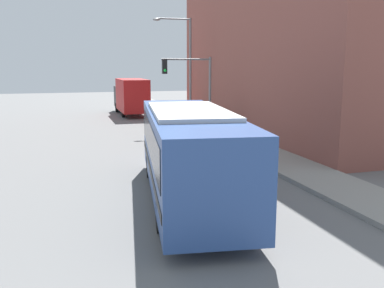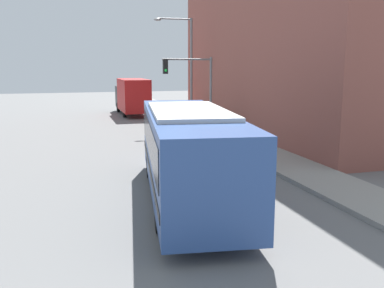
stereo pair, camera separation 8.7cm
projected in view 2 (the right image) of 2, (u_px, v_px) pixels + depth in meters
The scene contains 10 objects.
ground_plane at pixel (182, 195), 15.08m from camera, with size 120.00×120.00×0.00m, color slate.
sidewalk at pixel (187, 119), 35.53m from camera, with size 2.55×70.00×0.17m.
building_facade at pixel (278, 37), 28.60m from camera, with size 6.00×23.26×12.78m.
city_bus at pixel (188, 148), 14.32m from camera, with size 3.97×10.37×3.12m.
delivery_truck at pixel (132, 95), 39.25m from camera, with size 2.27×8.07×3.29m.
fire_hydrant at pixel (258, 149), 20.79m from camera, with size 0.22×0.29×0.69m.
traffic_light_pole at pixel (193, 81), 27.26m from camera, with size 3.28×0.35×4.86m.
parking_meter at pixel (230, 126), 24.37m from camera, with size 0.14×0.14×1.36m.
street_lamp at pixel (187, 62), 31.89m from camera, with size 2.91×0.28×7.76m.
pedestrian_near_corner at pixel (223, 121), 27.38m from camera, with size 0.34×0.34×1.65m.
Camera 2 is at (-3.69, -14.02, 4.53)m, focal length 40.00 mm.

